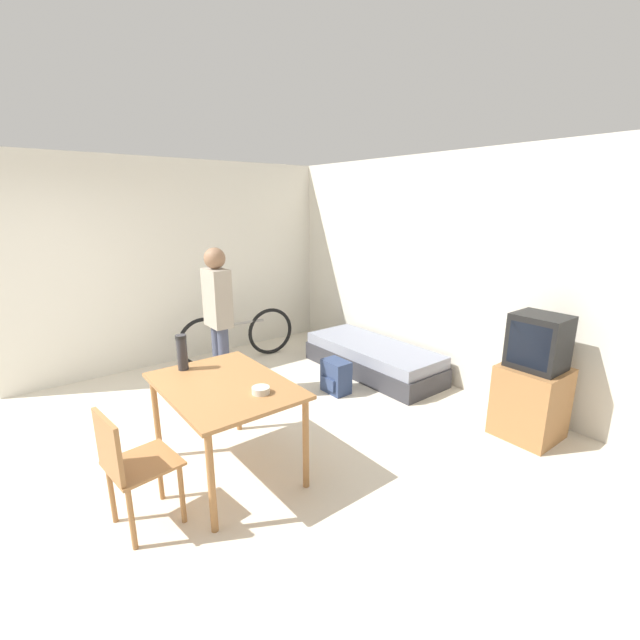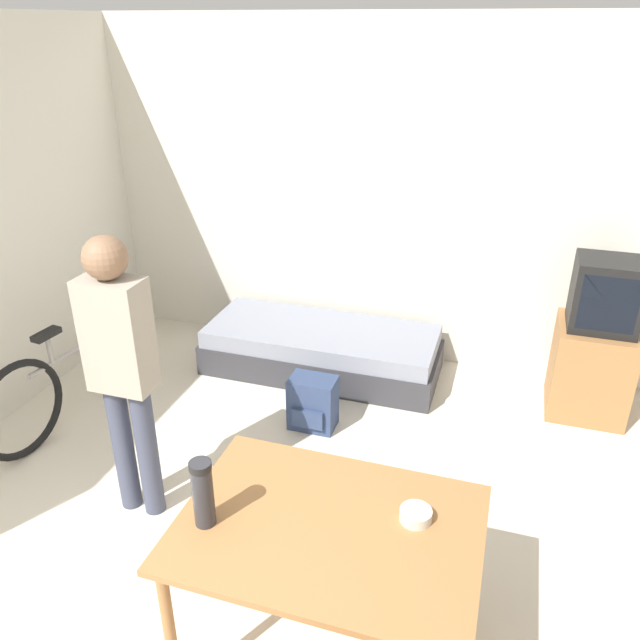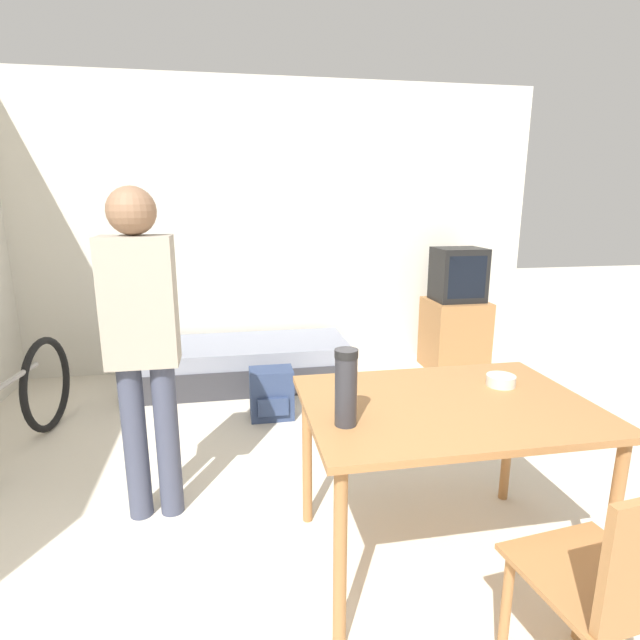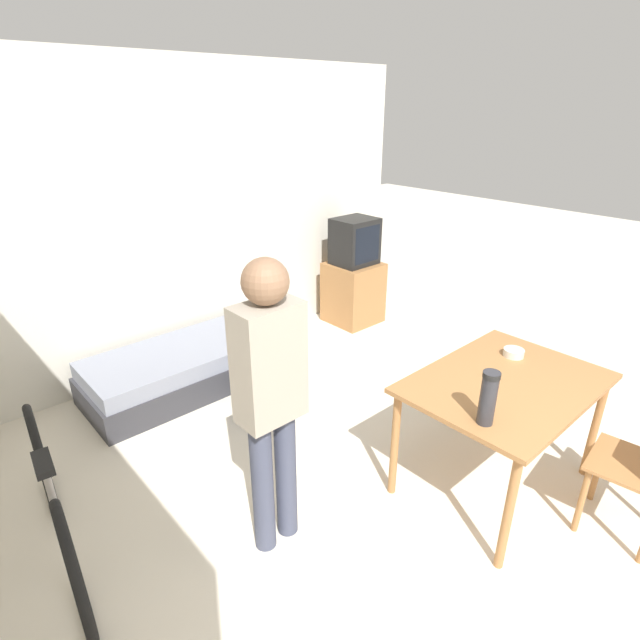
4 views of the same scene
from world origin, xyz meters
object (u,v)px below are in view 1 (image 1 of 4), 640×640
object	(u,v)px
dining_table	(225,394)
thermos_flask	(182,351)
mate_bowl	(261,390)
backpack	(336,377)
daybed	(373,358)
tv	(533,384)
wooden_chair	(129,463)
bicycle	(238,336)
person_standing	(218,313)

from	to	relation	value
dining_table	thermos_flask	bearing A→B (deg)	-164.01
dining_table	mate_bowl	bearing A→B (deg)	22.78
backpack	daybed	bearing A→B (deg)	103.04
mate_bowl	daybed	bearing A→B (deg)	116.18
dining_table	tv	bearing A→B (deg)	63.84
wooden_chair	dining_table	bearing A→B (deg)	104.66
daybed	mate_bowl	bearing A→B (deg)	-63.82
daybed	backpack	size ratio (longest dim) A/B	4.90
bicycle	backpack	world-z (taller)	bicycle
tv	backpack	bearing A→B (deg)	-156.13
wooden_chair	thermos_flask	bearing A→B (deg)	136.67
wooden_chair	mate_bowl	size ratio (longest dim) A/B	6.56
tv	backpack	xyz separation A→B (m)	(-1.86, -0.82, -0.33)
wooden_chair	bicycle	xyz separation A→B (m)	(-2.49, 2.08, -0.15)
bicycle	daybed	bearing A→B (deg)	38.23
dining_table	thermos_flask	distance (m)	0.56
wooden_chair	backpack	xyz separation A→B (m)	(-0.84, 2.47, -0.31)
tv	wooden_chair	distance (m)	3.44
thermos_flask	daybed	bearing A→B (deg)	97.15
bicycle	person_standing	distance (m)	1.34
daybed	wooden_chair	world-z (taller)	wooden_chair
bicycle	thermos_flask	bearing A→B (deg)	-38.36
tv	person_standing	size ratio (longest dim) A/B	0.70
dining_table	wooden_chair	xyz separation A→B (m)	(0.21, -0.79, -0.19)
backpack	tv	bearing A→B (deg)	23.87
daybed	tv	xyz separation A→B (m)	(2.04, 0.04, 0.34)
thermos_flask	mate_bowl	world-z (taller)	thermos_flask
wooden_chair	backpack	distance (m)	2.62
person_standing	thermos_flask	size ratio (longest dim) A/B	5.56
bicycle	mate_bowl	distance (m)	2.90
dining_table	wooden_chair	size ratio (longest dim) A/B	1.40
daybed	backpack	world-z (taller)	backpack
bicycle	thermos_flask	xyz separation A→B (m)	(1.80, -1.43, 0.59)
mate_bowl	wooden_chair	bearing A→B (deg)	-97.59
tv	mate_bowl	world-z (taller)	tv
tv	dining_table	size ratio (longest dim) A/B	0.96
daybed	thermos_flask	bearing A→B (deg)	-82.85
daybed	person_standing	size ratio (longest dim) A/B	1.12
wooden_chair	backpack	bearing A→B (deg)	108.71
dining_table	thermos_flask	size ratio (longest dim) A/B	4.04
tv	person_standing	world-z (taller)	person_standing
dining_table	backpack	bearing A→B (deg)	110.55
daybed	tv	distance (m)	2.06
wooden_chair	mate_bowl	distance (m)	0.98
bicycle	person_standing	xyz separation A→B (m)	(0.95, -0.70, 0.64)
tv	person_standing	distance (m)	3.23
daybed	mate_bowl	world-z (taller)	mate_bowl
tv	dining_table	bearing A→B (deg)	-116.16
daybed	wooden_chair	xyz separation A→B (m)	(1.02, -3.24, 0.32)
daybed	backpack	bearing A→B (deg)	-76.96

